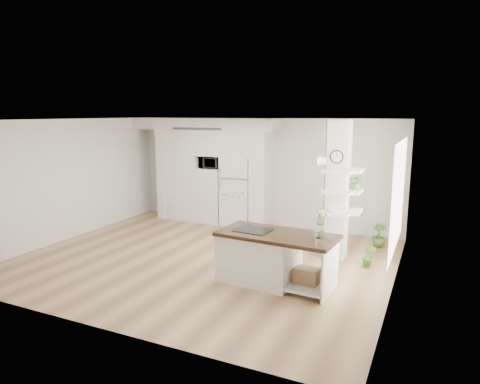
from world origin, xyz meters
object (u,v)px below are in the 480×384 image
Objects in this scene: refrigerator at (238,191)px; bookshelf at (177,208)px; kitchen_island at (265,256)px; floor_plant_a at (369,256)px.

bookshelf is at bearing -174.11° from refrigerator.
kitchen_island is 2.07m from floor_plant_a.
kitchen_island reaches higher than bookshelf.
kitchen_island is 2.86× the size of bookshelf.
refrigerator is 3.86m from kitchen_island.
bookshelf is (-3.77, 3.08, -0.15)m from kitchen_island.
refrigerator reaches higher than floor_plant_a.
refrigerator is 0.87× the size of kitchen_island.
kitchen_island reaches higher than floor_plant_a.
refrigerator is 4.04m from floor_plant_a.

